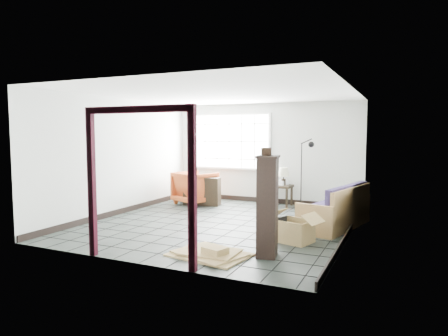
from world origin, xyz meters
The scene contains 15 objects.
ground centered at (0.00, 0.00, 0.00)m, with size 5.50×5.50×0.00m, color black.
room_shell centered at (0.00, 0.03, 1.68)m, with size 5.02×5.52×2.61m.
window_panel centered at (-1.00, 2.70, 1.60)m, with size 2.32×0.08×1.52m.
doorway_trim centered at (0.00, -2.70, 1.38)m, with size 1.80×0.08×2.20m.
futon_sofa centered at (2.21, 0.62, 0.30)m, with size 1.15×2.02×0.84m.
armchair centered at (-1.55, 1.75, 0.47)m, with size 0.90×0.85×0.93m, color maroon.
side_table centered at (0.57, 2.40, 0.44)m, with size 0.51×0.51×0.53m.
table_lamp centered at (0.61, 2.39, 0.84)m, with size 0.31×0.31×0.44m.
projector centered at (0.52, 2.47, 0.59)m, with size 0.37×0.33×0.11m.
floor_lamp centered at (1.25, 2.02, 0.91)m, with size 0.45×0.30×1.71m.
console_shelf centered at (-1.32, 1.70, 0.35)m, with size 0.96×0.52×0.71m.
tall_shelf centered at (1.54, -1.67, 0.76)m, with size 0.38×0.46×1.50m.
pot centered at (1.52, -1.68, 1.56)m, with size 0.15×0.15×0.11m.
open_box centered at (1.70, -0.73, 0.19)m, with size 1.01×0.69×0.52m.
cardboard_pile centered at (0.76, -2.01, 0.04)m, with size 1.24×1.03×0.17m.
Camera 1 is at (3.37, -7.21, 1.82)m, focal length 32.00 mm.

